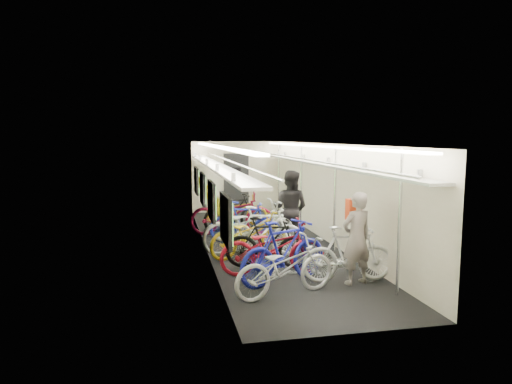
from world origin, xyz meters
name	(u,v)px	position (x,y,z in m)	size (l,w,h in m)	color
train_car_shell	(248,174)	(-0.36, 0.71, 1.66)	(10.00, 10.00, 10.00)	black
bicycle_0	(285,267)	(-0.53, -3.44, 0.48)	(0.64, 1.83, 0.96)	silver
bicycle_1	(284,251)	(-0.38, -2.80, 0.57)	(0.53, 1.89, 1.14)	#1C21AD
bicycle_2	(272,248)	(-0.47, -2.30, 0.52)	(0.69, 1.97, 1.04)	maroon
bicycle_3	(268,243)	(-0.44, -1.85, 0.51)	(0.48, 1.69, 1.01)	black
bicycle_4	(249,235)	(-0.66, -0.95, 0.49)	(0.65, 1.86, 0.98)	gold
bicycle_5	(263,231)	(-0.32, -0.84, 0.54)	(0.50, 1.78, 1.07)	white
bicycle_6	(250,227)	(-0.57, -0.59, 0.58)	(0.77, 2.21, 1.16)	silver
bicycle_7	(245,222)	(-0.53, 0.30, 0.51)	(0.48, 1.71, 1.03)	#1C28A8
bicycle_8	(232,213)	(-0.69, 1.31, 0.57)	(0.76, 2.18, 1.15)	maroon
bicycle_9	(234,212)	(-0.57, 1.81, 0.52)	(0.49, 1.74, 1.04)	black
bicycle_10	(237,210)	(-0.37, 2.51, 0.47)	(0.62, 1.78, 0.94)	#C68512
bicycle_11	(348,254)	(0.76, -2.95, 0.50)	(0.47, 1.68, 1.01)	silver
passenger_near	(357,238)	(0.85, -3.08, 0.81)	(0.59, 0.39, 1.62)	gray
passenger_mid	(290,208)	(0.46, -0.17, 0.90)	(0.87, 0.68, 1.79)	black
backpack	(353,209)	(0.89, -2.82, 1.28)	(0.26, 0.14, 0.38)	red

